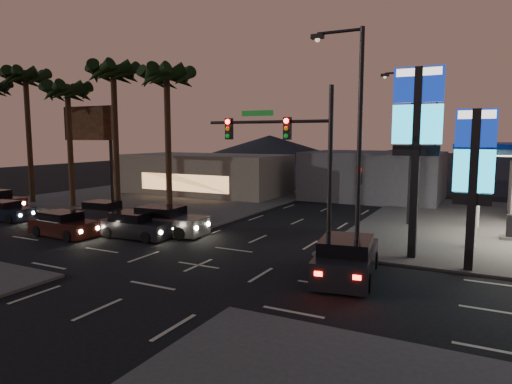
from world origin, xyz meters
The scene contains 24 objects.
ground centered at (0.00, 0.00, 0.00)m, with size 140.00×140.00×0.00m, color black.
corner_lot_nw centered at (-16.00, 16.00, 0.06)m, with size 24.00×24.00×0.12m, color #47443F.
pylon_sign_tall centered at (8.50, 5.50, 6.39)m, with size 2.20×0.35×9.00m.
pylon_sign_short centered at (11.00, 4.50, 4.66)m, with size 1.60×0.35×7.00m.
traffic_signal_mast centered at (3.76, 1.99, 5.23)m, with size 6.10×0.39×8.00m.
pedestal_signal centered at (5.50, 6.98, 2.92)m, with size 0.32×0.39×4.30m.
streetlight_near centered at (6.79, 1.00, 5.72)m, with size 2.14×0.25×10.00m.
streetlight_mid centered at (6.79, 14.00, 5.72)m, with size 2.14×0.25×10.00m.
streetlight_far centered at (6.79, 28.00, 5.72)m, with size 2.14×0.25×10.00m.
palm_a centered at (-9.00, 9.50, 9.43)m, with size 4.41×4.41×10.86m.
palm_b centered at (-14.00, 9.50, 9.97)m, with size 4.41×4.41×11.46m.
palm_c centered at (-19.00, 9.50, 8.88)m, with size 4.41×4.41×10.26m.
palm_d centered at (-24.00, 9.50, 10.15)m, with size 4.41×4.41×11.66m.
billboard centered at (-20.50, 13.00, 6.33)m, with size 6.00×0.30×8.50m.
building_far_west centered at (-14.00, 22.00, 2.00)m, with size 16.00×8.00×4.00m, color #726B5B.
building_far_mid centered at (2.00, 26.00, 2.20)m, with size 12.00×9.00×4.40m, color #4C4C51.
hill_left centered at (-25.00, 60.00, 3.00)m, with size 40.00×40.00×6.00m, color black.
hill_center centered at (0.00, 60.00, 2.00)m, with size 60.00×60.00×4.00m, color black.
car_lane_a_front centered at (-6.53, 3.14, 0.68)m, with size 4.56×2.01×1.47m.
car_lane_a_mid centered at (-10.55, 1.50, 0.67)m, with size 4.49×2.06×1.44m.
car_lane_a_rear centered at (-18.49, 3.16, 0.62)m, with size 4.25×2.13×1.34m.
car_lane_b_front centered at (-5.58, 4.65, 0.78)m, with size 5.25×2.48×1.67m.
car_lane_b_mid centered at (-11.70, 5.88, 0.66)m, with size 4.45×2.10×1.42m.
suv_station centered at (6.51, 1.33, 0.80)m, with size 2.89×5.42×1.73m.
Camera 1 is at (11.59, -16.80, 5.86)m, focal length 32.00 mm.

